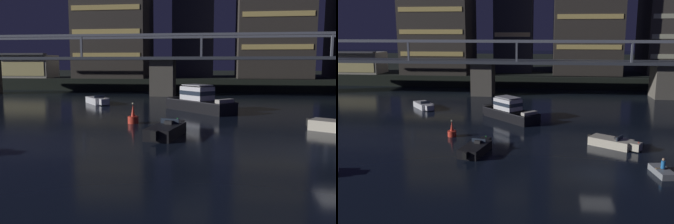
% 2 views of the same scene
% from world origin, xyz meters
% --- Properties ---
extents(ground_plane, '(400.00, 400.00, 0.00)m').
position_xyz_m(ground_plane, '(0.00, 0.00, 0.00)').
color(ground_plane, black).
extents(far_riverbank, '(240.00, 80.00, 2.20)m').
position_xyz_m(far_riverbank, '(0.00, 84.14, 1.10)').
color(far_riverbank, black).
rests_on(far_riverbank, ground).
extents(river_bridge, '(96.64, 6.40, 9.38)m').
position_xyz_m(river_bridge, '(0.00, 36.14, 4.30)').
color(river_bridge, '#605B51').
rests_on(river_bridge, ground).
extents(tower_west_low, '(13.84, 11.70, 22.02)m').
position_xyz_m(tower_west_low, '(-26.94, 50.84, 13.06)').
color(tower_west_low, '#38332D').
rests_on(tower_west_low, far_riverbank).
extents(tower_central, '(13.40, 11.94, 29.11)m').
position_xyz_m(tower_central, '(3.80, 52.39, 16.60)').
color(tower_central, '#38332D').
rests_on(tower_central, far_riverbank).
extents(tower_east_tall, '(8.87, 12.33, 19.81)m').
position_xyz_m(tower_east_tall, '(20.14, 55.28, 11.96)').
color(tower_east_tall, '#423D38').
rests_on(tower_east_tall, far_riverbank).
extents(waterfront_pavilion, '(12.40, 7.40, 4.70)m').
position_xyz_m(waterfront_pavilion, '(-44.75, 48.05, 4.44)').
color(waterfront_pavilion, '#B2AD9E').
rests_on(waterfront_pavilion, far_riverbank).
extents(cabin_cruiser_near_left, '(7.91, 7.92, 2.79)m').
position_xyz_m(cabin_cruiser_near_left, '(-8.68, 17.72, 1.05)').
color(cabin_cruiser_near_left, black).
rests_on(cabin_cruiser_near_left, ground).
extents(speedboat_near_right, '(2.58, 5.22, 1.16)m').
position_xyz_m(speedboat_near_right, '(-10.29, 4.06, 0.41)').
color(speedboat_near_right, black).
rests_on(speedboat_near_right, ground).
extents(speedboat_mid_left, '(4.80, 3.78, 1.16)m').
position_xyz_m(speedboat_mid_left, '(2.28, 7.27, 0.41)').
color(speedboat_mid_left, beige).
rests_on(speedboat_mid_left, ground).
extents(speedboat_mid_right, '(4.03, 4.67, 1.16)m').
position_xyz_m(speedboat_mid_right, '(-21.50, 23.20, 0.41)').
color(speedboat_mid_right, silver).
rests_on(speedboat_mid_right, ground).
extents(channel_buoy, '(0.90, 0.90, 1.76)m').
position_xyz_m(channel_buoy, '(-13.82, 9.15, 0.48)').
color(channel_buoy, red).
rests_on(channel_buoy, ground).
extents(dinghy_with_paddler, '(2.53, 2.74, 1.36)m').
position_xyz_m(dinghy_with_paddler, '(4.81, 0.38, 0.28)').
color(dinghy_with_paddler, gray).
rests_on(dinghy_with_paddler, ground).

